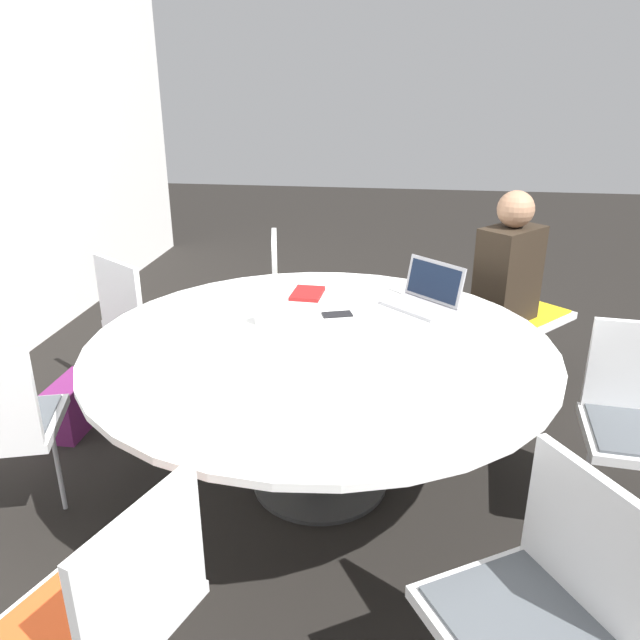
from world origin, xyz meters
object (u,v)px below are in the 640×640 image
object	(u,v)px
chair_2	(143,315)
chair_0	(517,300)
cell_phone	(337,314)
spiral_notebook	(308,293)
coffee_cup	(264,316)
laptop	(425,296)
chair_4	(112,603)
person_0	(510,281)
handbag	(73,405)
chair_1	(295,289)
chair_5	(541,597)

from	to	relation	value
chair_2	chair_0	bearing A→B (deg)	49.59
cell_phone	spiral_notebook	bearing A→B (deg)	35.09
coffee_cup	cell_phone	xyz separation A→B (m)	(0.15, -0.32, -0.04)
spiral_notebook	cell_phone	size ratio (longest dim) A/B	1.41
laptop	cell_phone	xyz separation A→B (m)	(-0.18, 0.41, -0.05)
chair_4	person_0	distance (m)	2.64
person_0	handbag	xyz separation A→B (m)	(-0.73, 2.31, -0.57)
chair_4	person_0	bearing A→B (deg)	-10.44
spiral_notebook	handbag	size ratio (longest dim) A/B	0.60
chair_0	spiral_notebook	distance (m)	1.37
spiral_notebook	laptop	bearing A→B (deg)	-97.42
cell_phone	handbag	world-z (taller)	cell_phone
coffee_cup	chair_1	bearing A→B (deg)	2.78
chair_4	coffee_cup	size ratio (longest dim) A/B	10.05
laptop	handbag	xyz separation A→B (m)	(-0.21, 1.82, -0.63)
chair_2	spiral_notebook	size ratio (longest dim) A/B	3.94
chair_1	chair_4	distance (m)	2.55
chair_2	chair_5	bearing A→B (deg)	-8.86
person_0	coffee_cup	distance (m)	1.48
chair_5	coffee_cup	distance (m)	1.64
handbag	chair_5	bearing A→B (deg)	-123.44
cell_phone	chair_4	bearing A→B (deg)	165.52
laptop	chair_4	bearing A→B (deg)	-73.03
chair_4	cell_phone	bearing A→B (deg)	4.80
chair_1	chair_5	bearing A→B (deg)	12.57
chair_4	cell_phone	xyz separation A→B (m)	(1.59, -0.41, 0.21)
chair_4	person_0	size ratio (longest dim) A/B	0.71
chair_0	chair_1	distance (m)	1.37
chair_4	spiral_notebook	world-z (taller)	chair_4
chair_1	spiral_notebook	size ratio (longest dim) A/B	3.94
spiral_notebook	coffee_cup	distance (m)	0.44
chair_5	laptop	distance (m)	1.65
spiral_notebook	chair_5	bearing A→B (deg)	-152.29
chair_0	cell_phone	world-z (taller)	chair_0
person_0	chair_0	bearing A→B (deg)	-160.99
chair_4	handbag	world-z (taller)	chair_4
person_0	spiral_notebook	xyz separation A→B (m)	(-0.44, 1.08, 0.03)
person_0	handbag	bearing A→B (deg)	-30.62
chair_5	cell_phone	bearing A→B (deg)	-4.72
chair_2	laptop	size ratio (longest dim) A/B	2.07
chair_0	spiral_notebook	world-z (taller)	chair_0
cell_phone	chair_5	bearing A→B (deg)	-153.77
chair_2	laptop	bearing A→B (deg)	27.90
spiral_notebook	handbag	xyz separation A→B (m)	(-0.29, 1.23, -0.59)
chair_2	chair_1	bearing A→B (deg)	71.50
chair_1	chair_5	world-z (taller)	same
spiral_notebook	cell_phone	bearing A→B (deg)	-144.91
chair_2	person_0	world-z (taller)	person_0
spiral_notebook	chair_0	bearing A→B (deg)	-60.34
coffee_cup	handbag	xyz separation A→B (m)	(0.13, 1.09, -0.62)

